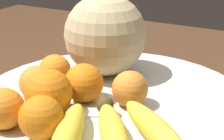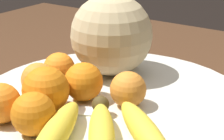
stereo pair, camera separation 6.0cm
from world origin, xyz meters
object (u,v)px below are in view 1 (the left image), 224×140
object	(u,v)px
kitchen_table	(136,138)
fruit_bowl	(112,102)
orange_top_small	(48,93)
orange_back_right	(84,83)
orange_mid_center	(37,83)
orange_front_right	(4,109)
orange_back_left	(55,70)
produce_tag	(74,113)
banana_bunch	(113,133)
melon	(105,35)
orange_front_left	(130,89)
orange_side_extra	(41,118)

from	to	relation	value
kitchen_table	fruit_bowl	size ratio (longest dim) A/B	2.97
orange_top_small	orange_back_right	bearing A→B (deg)	-108.75
orange_mid_center	orange_back_right	world-z (taller)	orange_back_right
orange_mid_center	orange_front_right	bearing A→B (deg)	100.08
orange_back_left	orange_top_small	bearing A→B (deg)	121.15
orange_mid_center	produce_tag	distance (m)	0.09
banana_bunch	orange_mid_center	size ratio (longest dim) A/B	3.88
banana_bunch	melon	bearing A→B (deg)	174.45
kitchen_table	orange_back_right	size ratio (longest dim) A/B	21.98
orange_back_left	orange_front_left	bearing A→B (deg)	176.77
orange_mid_center	fruit_bowl	bearing A→B (deg)	-150.54
orange_front_left	orange_mid_center	world-z (taller)	same
fruit_bowl	orange_mid_center	distance (m)	0.13
orange_side_extra	kitchen_table	bearing A→B (deg)	-102.48
orange_front_right	orange_back_left	xyz separation A→B (m)	(0.02, -0.15, -0.00)
melon	orange_front_right	size ratio (longest dim) A/B	2.59
banana_bunch	produce_tag	xyz separation A→B (m)	(0.09, -0.05, -0.02)
produce_tag	melon	bearing A→B (deg)	-106.87
kitchen_table	orange_mid_center	distance (m)	0.22
orange_back_left	orange_side_extra	size ratio (longest dim) A/B	0.93
orange_back_left	orange_mid_center	bearing A→B (deg)	96.33
orange_mid_center	orange_back_right	size ratio (longest dim) A/B	0.90
melon	orange_mid_center	world-z (taller)	melon
orange_top_small	produce_tag	world-z (taller)	orange_top_small
fruit_bowl	orange_mid_center	xyz separation A→B (m)	(0.11, 0.06, 0.04)
banana_bunch	orange_back_right	distance (m)	0.14
fruit_bowl	orange_top_small	xyz separation A→B (m)	(0.06, 0.09, 0.04)
fruit_bowl	orange_back_right	bearing A→B (deg)	40.54
banana_bunch	orange_front_right	distance (m)	0.16
kitchen_table	orange_side_extra	world-z (taller)	orange_side_extra
fruit_bowl	melon	world-z (taller)	melon
banana_bunch	orange_side_extra	world-z (taller)	orange_side_extra
melon	orange_front_left	xyz separation A→B (m)	(-0.10, 0.10, -0.05)
melon	banana_bunch	size ratio (longest dim) A/B	0.69
melon	orange_back_left	xyz separation A→B (m)	(0.05, 0.09, -0.05)
orange_front_left	banana_bunch	bearing A→B (deg)	104.57
banana_bunch	orange_mid_center	world-z (taller)	orange_mid_center
orange_back_right	orange_side_extra	world-z (taller)	orange_back_right
melon	orange_front_right	world-z (taller)	melon
banana_bunch	orange_top_small	size ratio (longest dim) A/B	3.07
fruit_bowl	orange_back_left	distance (m)	0.12
melon	orange_back_right	bearing A→B (deg)	102.48
orange_front_right	orange_side_extra	xyz separation A→B (m)	(-0.06, -0.00, 0.00)
melon	produce_tag	bearing A→B (deg)	101.97
orange_top_small	produce_tag	bearing A→B (deg)	-147.97
orange_mid_center	banana_bunch	bearing A→B (deg)	159.52
fruit_bowl	orange_side_extra	bearing A→B (deg)	80.00
kitchen_table	banana_bunch	size ratio (longest dim) A/B	6.27
orange_back_left	orange_back_right	world-z (taller)	orange_back_right
produce_tag	fruit_bowl	bearing A→B (deg)	-138.29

